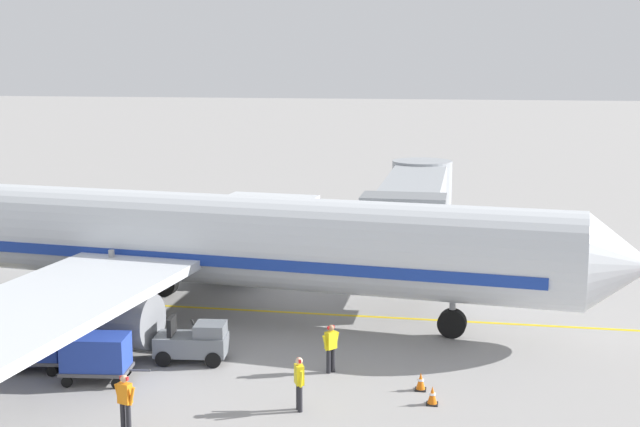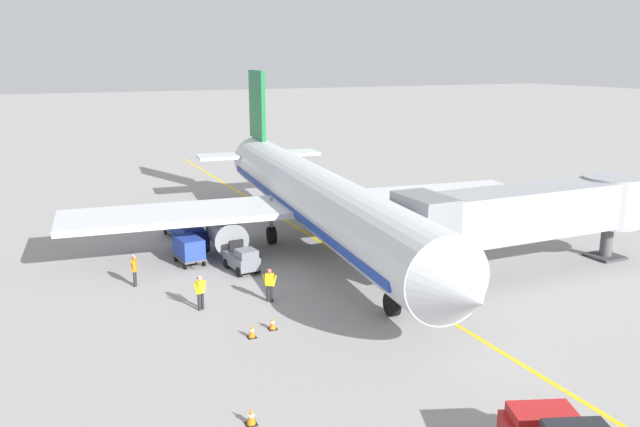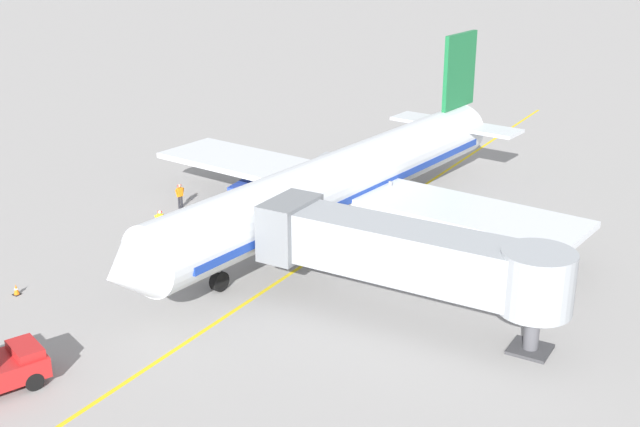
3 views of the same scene
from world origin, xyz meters
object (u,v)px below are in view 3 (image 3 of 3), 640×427
object	(u,v)px
baggage_cart_second_in_train	(272,184)
ground_crew_marshaller	(160,222)
baggage_cart_tail_end	(328,164)
safety_cone_wing_tip	(150,259)
jet_bridge	(409,254)
baggage_tug_lead	(273,188)
baggage_tug_trailing	(250,214)
baggage_cart_front	(243,193)
parked_airliner	(344,180)
baggage_cart_third_in_train	(299,171)
ground_crew_loader	(180,195)
ground_crew_wing_walker	(199,234)
safety_cone_nose_right	(131,257)
safety_cone_nose_left	(16,290)

from	to	relation	value
baggage_cart_second_in_train	ground_crew_marshaller	world-z (taller)	ground_crew_marshaller
baggage_cart_tail_end	safety_cone_wing_tip	bearing A→B (deg)	88.96
jet_bridge	ground_crew_marshaller	xyz separation A→B (m)	(17.73, -2.21, -2.50)
baggage_tug_lead	baggage_cart_tail_end	distance (m)	6.46
jet_bridge	baggage_tug_lead	bearing A→B (deg)	-36.62
baggage_tug_trailing	ground_crew_marshaller	world-z (taller)	ground_crew_marshaller
jet_bridge	baggage_cart_front	distance (m)	19.17
parked_airliner	baggage_cart_third_in_train	world-z (taller)	parked_airliner
ground_crew_loader	ground_crew_marshaller	bearing A→B (deg)	116.60
baggage_tug_lead	ground_crew_loader	xyz separation A→B (m)	(4.21, 4.95, 0.24)
jet_bridge	baggage_cart_tail_end	distance (m)	23.76
baggage_cart_second_in_train	baggage_cart_tail_end	world-z (taller)	same
ground_crew_loader	ground_crew_marshaller	xyz separation A→B (m)	(-2.31, 4.60, 0.00)
baggage_cart_tail_end	jet_bridge	bearing A→B (deg)	129.72
ground_crew_wing_walker	baggage_cart_second_in_train	bearing A→B (deg)	-81.26
jet_bridge	baggage_tug_trailing	world-z (taller)	jet_bridge
baggage_cart_front	safety_cone_nose_right	size ratio (longest dim) A/B	5.02
baggage_tug_lead	safety_cone_nose_left	size ratio (longest dim) A/B	4.64
parked_airliner	baggage_cart_second_in_train	distance (m)	8.05
safety_cone_nose_right	baggage_tug_lead	bearing A→B (deg)	-93.10
ground_crew_marshaller	safety_cone_nose_left	bearing A→B (deg)	84.49
jet_bridge	baggage_cart_front	xyz separation A→B (m)	(16.58, -9.28, -2.51)
baggage_cart_third_in_train	safety_cone_nose_left	world-z (taller)	baggage_cart_third_in_train
parked_airliner	baggage_cart_front	xyz separation A→B (m)	(7.90, -0.04, -2.24)
safety_cone_nose_left	safety_cone_nose_right	xyz separation A→B (m)	(-2.16, -6.28, 0.00)
safety_cone_nose_left	baggage_cart_third_in_train	bearing A→B (deg)	-96.83
safety_cone_nose_right	baggage_cart_second_in_train	bearing A→B (deg)	-92.53
baggage_cart_third_in_train	safety_cone_nose_right	bearing A→B (deg)	87.84
baggage_cart_second_in_train	safety_cone_nose_left	xyz separation A→B (m)	(2.76, 19.90, -0.66)
jet_bridge	baggage_cart_front	world-z (taller)	jet_bridge
jet_bridge	safety_cone_wing_tip	xyz separation A→B (m)	(15.45, 1.32, -3.17)
ground_crew_wing_walker	ground_crew_marshaller	bearing A→B (deg)	-7.13
baggage_cart_tail_end	ground_crew_wing_walker	xyz separation A→B (m)	(-0.69, 16.38, 0.00)
baggage_cart_tail_end	ground_crew_wing_walker	distance (m)	16.40
jet_bridge	ground_crew_loader	xyz separation A→B (m)	(20.04, -6.81, -2.50)
ground_crew_marshaller	safety_cone_nose_left	xyz separation A→B (m)	(0.99, 10.24, -0.66)
ground_crew_wing_walker	safety_cone_nose_left	size ratio (longest dim) A/B	2.86
parked_airliner	baggage_cart_front	distance (m)	8.21
baggage_tug_trailing	baggage_cart_third_in_train	bearing A→B (deg)	-79.00
jet_bridge	baggage_cart_tail_end	xyz separation A→B (m)	(15.10, -18.18, -2.51)
baggage_cart_third_in_train	safety_cone_wing_tip	world-z (taller)	baggage_cart_third_in_train
parked_airliner	ground_crew_loader	xyz separation A→B (m)	(11.36, 2.42, -2.23)
baggage_tug_trailing	baggage_cart_third_in_train	xyz separation A→B (m)	(1.70, -8.73, 0.24)
baggage_cart_front	baggage_cart_third_in_train	bearing A→B (deg)	-96.22
baggage_cart_second_in_train	jet_bridge	bearing A→B (deg)	143.36
safety_cone_nose_left	safety_cone_wing_tip	xyz separation A→B (m)	(-3.27, -6.71, 0.00)
parked_airliner	baggage_cart_second_in_train	bearing A→B (deg)	-19.89
baggage_cart_tail_end	safety_cone_nose_right	distance (m)	19.98
baggage_tug_lead	baggage_cart_front	bearing A→B (deg)	73.07
safety_cone_nose_right	ground_crew_loader	bearing A→B (deg)	-67.88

